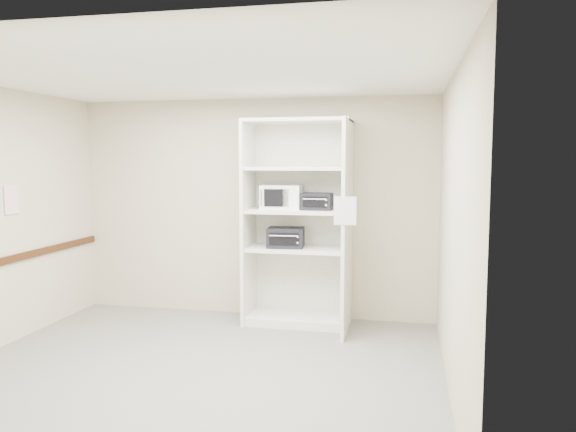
% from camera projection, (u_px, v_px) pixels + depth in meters
% --- Properties ---
extents(floor, '(4.50, 4.00, 0.01)m').
position_uv_depth(floor, '(197.00, 371.00, 5.20)').
color(floor, '#635E56').
rests_on(floor, ground).
extents(ceiling, '(4.50, 4.00, 0.01)m').
position_uv_depth(ceiling, '(192.00, 74.00, 4.93)').
color(ceiling, white).
extents(wall_back, '(4.50, 0.02, 2.70)m').
position_uv_depth(wall_back, '(254.00, 208.00, 7.01)').
color(wall_back, beige).
rests_on(wall_back, ground).
extents(wall_front, '(4.50, 0.02, 2.70)m').
position_uv_depth(wall_front, '(62.00, 268.00, 3.12)').
color(wall_front, beige).
rests_on(wall_front, ground).
extents(wall_right, '(0.02, 4.00, 2.70)m').
position_uv_depth(wall_right, '(453.00, 233.00, 4.60)').
color(wall_right, beige).
rests_on(wall_right, ground).
extents(shelving_unit, '(1.24, 0.92, 2.42)m').
position_uv_depth(shelving_unit, '(302.00, 230.00, 6.61)').
color(shelving_unit, white).
rests_on(shelving_unit, floor).
extents(microwave, '(0.49, 0.38, 0.28)m').
position_uv_depth(microwave, '(282.00, 197.00, 6.66)').
color(microwave, white).
rests_on(microwave, shelving_unit).
extents(toaster_oven_upper, '(0.35, 0.27, 0.20)m').
position_uv_depth(toaster_oven_upper, '(317.00, 201.00, 6.51)').
color(toaster_oven_upper, black).
rests_on(toaster_oven_upper, shelving_unit).
extents(toaster_oven_lower, '(0.45, 0.35, 0.23)m').
position_uv_depth(toaster_oven_lower, '(286.00, 238.00, 6.61)').
color(toaster_oven_lower, black).
rests_on(toaster_oven_lower, shelving_unit).
extents(paper_sign, '(0.23, 0.01, 0.29)m').
position_uv_depth(paper_sign, '(345.00, 211.00, 5.85)').
color(paper_sign, white).
rests_on(paper_sign, shelving_unit).
extents(wall_poster, '(0.01, 0.22, 0.31)m').
position_uv_depth(wall_poster, '(12.00, 200.00, 5.95)').
color(wall_poster, white).
rests_on(wall_poster, wall_left).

